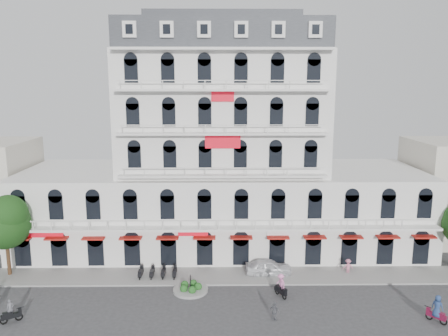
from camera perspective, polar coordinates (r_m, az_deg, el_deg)
ground at (r=36.06m, az=0.04°, el=-20.03°), size 120.00×120.00×0.00m
sidewalk at (r=44.00m, az=-0.12°, el=-13.93°), size 53.00×4.00×0.16m
main_building at (r=49.70m, az=-0.23°, el=0.92°), size 45.00×15.00×25.80m
traffic_island at (r=41.30m, az=-4.40°, el=-15.43°), size 3.20×3.20×1.60m
parked_scooter_row at (r=44.25m, az=-8.62°, el=-14.02°), size 4.40×1.80×1.10m
tree_west_inner at (r=47.14m, az=-26.68°, el=-6.14°), size 4.76×4.76×8.25m
parked_car at (r=44.44m, az=5.84°, el=-12.74°), size 4.63×2.01×1.55m
rider_west at (r=39.95m, az=-26.08°, el=-16.60°), size 1.52×1.08×1.94m
rider_east at (r=39.80m, az=26.08°, el=-16.17°), size 1.27×1.34×2.29m
rider_center at (r=40.16m, az=7.43°, el=-14.88°), size 1.07×1.56×2.17m
pedestrian_mid at (r=36.76m, az=6.64°, el=-18.07°), size 0.97×0.81×1.55m
pedestrian_right at (r=45.99m, az=15.89°, el=-12.28°), size 1.03×0.61×1.56m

